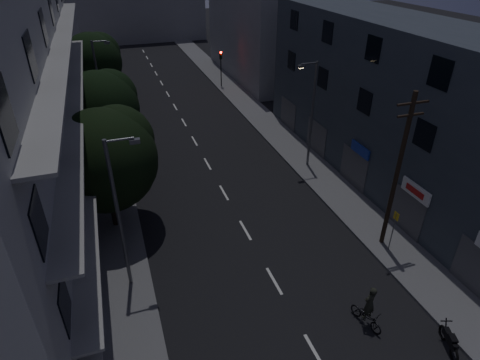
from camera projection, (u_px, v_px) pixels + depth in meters
ground at (193, 139)px, 35.83m from camera, size 160.00×160.00×0.00m
sidewalk_left at (106, 150)px, 33.71m from camera, size 3.00×90.00×0.15m
sidewalk_right at (271, 127)px, 37.87m from camera, size 3.00×90.00×0.15m
lane_markings at (179, 114)px, 40.91m from camera, size 0.15×60.50×0.01m
building_left at (12, 105)px, 23.24m from camera, size 7.00×36.00×14.00m
building_right at (396, 106)px, 27.39m from camera, size 6.19×28.00×11.00m
building_far_left at (45, 13)px, 47.14m from camera, size 6.00×20.00×16.00m
building_far_right at (254, 23)px, 49.68m from camera, size 6.00×20.00×13.00m
building_far_end at (133, 10)px, 69.91m from camera, size 24.00×8.00×10.00m
tree_near at (105, 156)px, 22.50m from camera, size 5.97×5.97×7.37m
tree_mid at (100, 107)px, 29.59m from camera, size 5.84×5.84×7.18m
tree_far at (93, 60)px, 41.04m from camera, size 5.94×5.94×7.34m
traffic_signal_far_right at (221, 61)px, 47.05m from camera, size 0.28×0.37×4.10m
traffic_signal_far_left at (106, 70)px, 43.85m from camera, size 0.28×0.37×4.10m
street_lamp_left_near at (120, 210)px, 18.26m from camera, size 1.51×0.25×8.00m
street_lamp_right at (311, 111)px, 29.06m from camera, size 1.51×0.25×8.00m
street_lamp_left_far at (100, 83)px, 34.90m from camera, size 1.51×0.25×8.00m
utility_pole at (398, 171)px, 20.86m from camera, size 1.80×0.24×9.00m
bus_stop_sign at (394, 225)px, 21.80m from camera, size 0.06×0.35×2.52m
motorcycle at (449, 341)px, 17.11m from camera, size 0.79×1.71×1.14m
cyclist at (367, 312)px, 18.05m from camera, size 1.04×1.88×2.26m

